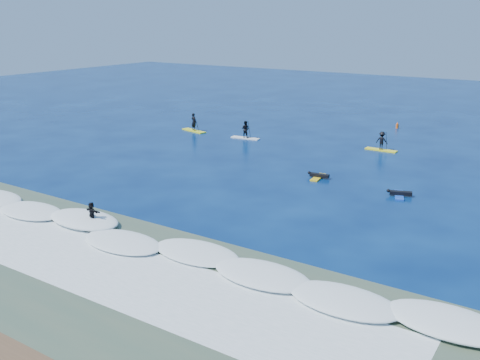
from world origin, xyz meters
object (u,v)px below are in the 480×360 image
Objects in this scene: sup_paddler_right at (382,142)px; marker_buoy at (397,126)px; prone_paddler_far at (399,194)px; wave_surfer at (92,214)px; sup_paddler_center at (245,131)px; sup_paddler_left at (194,125)px; prone_paddler_near at (318,176)px.

sup_paddler_right is 4.00× the size of marker_buoy.
wave_surfer is (-12.91, -14.74, 0.58)m from prone_paddler_far.
sup_paddler_center is 24.46m from wave_surfer.
sup_paddler_center reaches higher than prone_paddler_far.
sup_paddler_center is 12.96m from sup_paddler_right.
sup_paddler_left is 6.37m from sup_paddler_center.
sup_paddler_left is 19.92m from prone_paddler_near.
prone_paddler_far is 19.60m from wave_surfer.
sup_paddler_left is at bearing 117.08° from wave_surfer.
prone_paddler_far is (6.26, -0.86, 0.00)m from prone_paddler_near.
marker_buoy is (-0.85, 21.38, 0.16)m from prone_paddler_near.
sup_paddler_center is 4.16× the size of marker_buoy.
sup_paddler_left reaches higher than prone_paddler_far.
prone_paddler_near is at bearing -94.18° from sup_paddler_right.
marker_buoy is at bearing 44.09° from sup_paddler_center.
prone_paddler_far is at bearing -72.28° from marker_buoy.
sup_paddler_left is at bearing -171.53° from sup_paddler_right.
sup_paddler_center is at bearing 14.17° from sup_paddler_left.
sup_paddler_left is 1.10× the size of sup_paddler_center.
prone_paddler_far is at bearing 50.43° from wave_surfer.
sup_paddler_center is at bearing -167.74° from sup_paddler_right.
sup_paddler_center is 1.39× the size of prone_paddler_near.
marker_buoy reaches higher than prone_paddler_near.
marker_buoy is (5.80, 36.98, -0.43)m from wave_surfer.
wave_surfer is (-6.65, -15.60, 0.58)m from prone_paddler_near.
sup_paddler_center reaches higher than marker_buoy.
wave_surfer is at bearing 150.94° from prone_paddler_near.
prone_paddler_near and prone_paddler_far have the same top height.
sup_paddler_left is 1.14× the size of sup_paddler_right.
sup_paddler_left reaches higher than marker_buoy.
prone_paddler_near is 1.20× the size of wave_surfer.
sup_paddler_right is at bearing -79.92° from marker_buoy.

